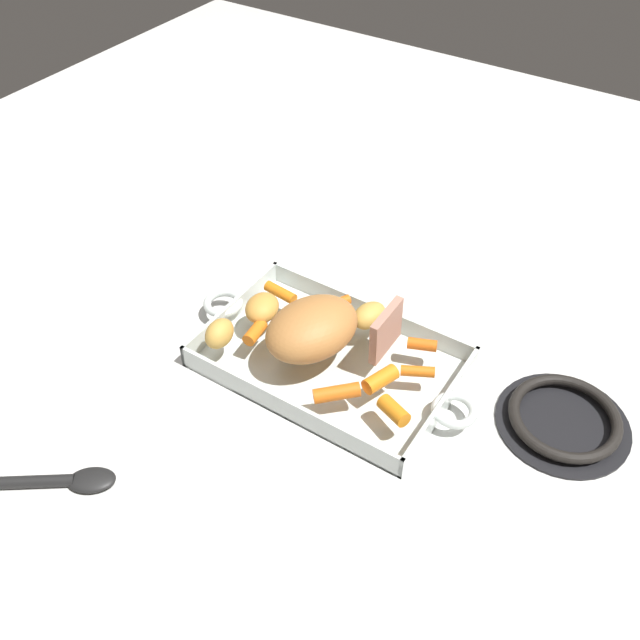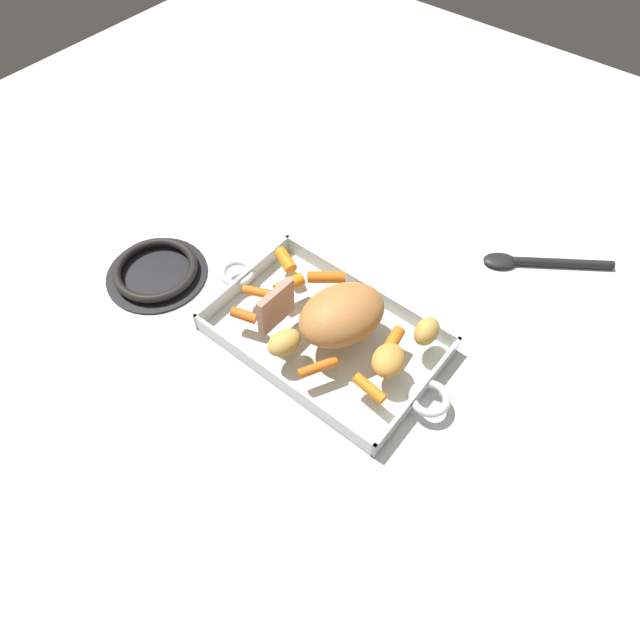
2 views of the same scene
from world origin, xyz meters
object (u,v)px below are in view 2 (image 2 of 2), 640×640
object	(u,v)px
baby_carrot_center_left	(318,367)
baby_carrot_northwest	(244,315)
baby_carrot_southwest	(257,292)
baby_carrot_northeast	(394,340)
pork_roast	(342,315)
baby_carrot_southeast	(326,277)
roast_slice_outer	(276,307)
potato_near_roast	(427,331)
potato_whole	(284,342)
stove_burner_rear	(156,271)
serving_spoon	(537,262)
baby_carrot_long	(289,284)
baby_carrot_center_right	(369,388)
roasting_dish	(325,337)
baby_carrot_short	(286,260)
potato_corner	(387,362)

from	to	relation	value
baby_carrot_center_left	baby_carrot_northwest	bearing A→B (deg)	-0.50
baby_carrot_southwest	baby_carrot_northeast	world-z (taller)	baby_carrot_northeast
pork_roast	baby_carrot_center_left	xyz separation A→B (m)	(-0.02, 0.09, -0.03)
baby_carrot_northeast	baby_carrot_southeast	bearing A→B (deg)	-11.91
roast_slice_outer	potato_near_roast	world-z (taller)	roast_slice_outer
roast_slice_outer	potato_near_roast	xyz separation A→B (m)	(-0.21, -0.12, -0.02)
baby_carrot_southwest	potato_whole	distance (m)	0.12
baby_carrot_northeast	baby_carrot_northwest	size ratio (longest dim) A/B	1.00
baby_carrot_southwest	baby_carrot_northwest	xyz separation A→B (m)	(-0.02, 0.05, 0.00)
baby_carrot_northwest	stove_burner_rear	size ratio (longest dim) A/B	0.23
roast_slice_outer	pork_roast	bearing A→B (deg)	-149.58
serving_spoon	baby_carrot_northwest	bearing A→B (deg)	19.60
baby_carrot_northwest	baby_carrot_southeast	bearing A→B (deg)	-110.50
stove_burner_rear	serving_spoon	size ratio (longest dim) A/B	0.88
baby_carrot_southwest	baby_carrot_long	world-z (taller)	baby_carrot_long
baby_carrot_southeast	baby_carrot_northwest	distance (m)	0.16
baby_carrot_northwest	potato_near_roast	xyz separation A→B (m)	(-0.26, -0.15, 0.01)
pork_roast	roast_slice_outer	world-z (taller)	roast_slice_outer
roast_slice_outer	baby_carrot_center_right	xyz separation A→B (m)	(-0.20, 0.01, -0.03)
roasting_dish	baby_carrot_southeast	world-z (taller)	baby_carrot_southeast
baby_carrot_center_right	baby_carrot_northwest	xyz separation A→B (m)	(0.24, 0.02, 0.00)
baby_carrot_southeast	potato_whole	size ratio (longest dim) A/B	1.10
pork_roast	baby_carrot_short	size ratio (longest dim) A/B	3.18
baby_carrot_center_left	stove_burner_rear	size ratio (longest dim) A/B	0.34
baby_carrot_center_right	potato_whole	size ratio (longest dim) A/B	0.96
baby_carrot_center_left	baby_carrot_long	bearing A→B (deg)	-34.39
serving_spoon	baby_carrot_northeast	bearing A→B (deg)	38.67
baby_carrot_center_right	potato_corner	bearing A→B (deg)	-86.01
potato_corner	pork_roast	bearing A→B (deg)	-9.33
baby_carrot_northeast	baby_carrot_center_left	distance (m)	0.13
potato_whole	potato_near_roast	size ratio (longest dim) A/B	1.12
baby_carrot_center_left	baby_carrot_center_right	bearing A→B (deg)	-167.08
pork_roast	baby_carrot_northeast	xyz separation A→B (m)	(-0.08, -0.03, -0.03)
roast_slice_outer	baby_carrot_northeast	world-z (taller)	roast_slice_outer
potato_corner	stove_burner_rear	world-z (taller)	potato_corner
pork_roast	serving_spoon	size ratio (longest dim) A/B	0.69
baby_carrot_long	baby_carrot_short	size ratio (longest dim) A/B	1.11
baby_carrot_northeast	potato_corner	world-z (taller)	potato_corner
roast_slice_outer	serving_spoon	bearing A→B (deg)	-122.72
baby_carrot_northeast	roast_slice_outer	bearing A→B (deg)	25.44
baby_carrot_southeast	serving_spoon	world-z (taller)	baby_carrot_southeast
baby_carrot_northwest	baby_carrot_southwest	bearing A→B (deg)	-70.00
potato_whole	baby_carrot_southeast	bearing A→B (deg)	-76.50
baby_carrot_northeast	baby_carrot_short	xyz separation A→B (m)	(0.25, -0.02, 0.00)
baby_carrot_northeast	baby_carrot_short	distance (m)	0.25
stove_burner_rear	roast_slice_outer	bearing A→B (deg)	-171.30
baby_carrot_center_right	baby_carrot_center_left	distance (m)	0.09
baby_carrot_center_right	baby_carrot_center_left	xyz separation A→B (m)	(0.08, 0.02, -0.00)
baby_carrot_southeast	baby_carrot_short	bearing A→B (deg)	10.10
baby_carrot_long	potato_corner	size ratio (longest dim) A/B	0.83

